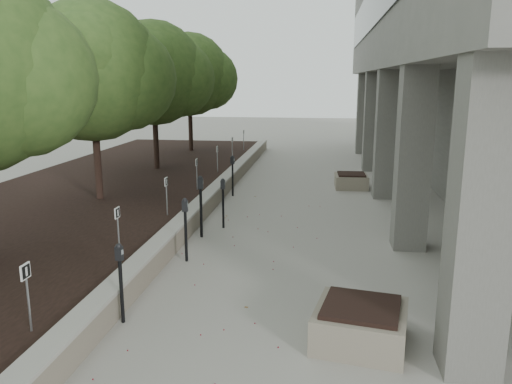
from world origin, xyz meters
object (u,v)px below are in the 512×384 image
Objects in this scene: crabapple_tree_3 at (93,101)px; parking_meter_5 at (233,176)px; parking_meter_4 at (223,203)px; crabapple_tree_4 at (154,95)px; parking_meter_3 at (201,207)px; planter_front at (360,324)px; crabapple_tree_5 at (190,92)px; parking_meter_2 at (186,230)px; planter_back at (351,181)px; parking_meter_1 at (121,283)px.

parking_meter_5 is (3.37, 2.50, -2.45)m from crabapple_tree_3.
parking_meter_5 is (-0.41, 3.58, 0.02)m from parking_meter_4.
crabapple_tree_3 and crabapple_tree_4 have the same top height.
parking_meter_3 is at bearing -75.82° from parking_meter_5.
planter_front is (6.87, -6.49, -2.83)m from crabapple_tree_3.
crabapple_tree_5 is (0.00, 10.00, 0.00)m from crabapple_tree_3.
parking_meter_2 is at bearing 139.06° from planter_front.
parking_meter_2 reaches higher than parking_meter_4.
planter_back is (7.23, 4.28, -2.86)m from crabapple_tree_3.
crabapple_tree_4 reaches higher than parking_meter_4.
crabapple_tree_3 is at bearing 125.39° from parking_meter_1.
crabapple_tree_5 reaches higher than parking_meter_2.
crabapple_tree_3 and crabapple_tree_5 have the same top height.
parking_meter_4 is (0.54, 5.26, -0.00)m from parking_meter_1.
parking_meter_5 is 1.06× the size of planter_front.
planter_front is (6.87, -16.49, -2.83)m from crabapple_tree_5.
parking_meter_5 is at bearing 111.24° from planter_front.
planter_back is at bearing 77.74° from parking_meter_1.
crabapple_tree_3 is 4.32× the size of planter_front.
parking_meter_3 is 1.17× the size of parking_meter_4.
parking_meter_1 is (3.25, -11.35, -2.47)m from crabapple_tree_4.
planter_front is at bearing -61.09° from parking_meter_4.
crabapple_tree_5 is at bearing 127.83° from parking_meter_5.
crabapple_tree_4 is 8.07m from parking_meter_3.
planter_back is at bearing -38.31° from crabapple_tree_5.
parking_meter_4 reaches higher than planter_front.
parking_meter_2 is at bearing -97.34° from parking_meter_4.
parking_meter_1 is 11.36m from planter_back.
crabapple_tree_4 is at bearing 106.06° from parking_meter_3.
crabapple_tree_5 reaches higher than planter_front.
parking_meter_1 is 4.44m from parking_meter_3.
crabapple_tree_3 is 4.02× the size of parking_meter_2.
crabapple_tree_4 is at bearing 174.35° from planter_back.
parking_meter_2 reaches higher than planter_front.
crabapple_tree_4 is 1.00× the size of crabapple_tree_5.
parking_meter_3 is 0.91m from parking_meter_4.
crabapple_tree_3 is at bearing 133.11° from parking_meter_2.
crabapple_tree_3 is at bearing 140.49° from parking_meter_3.
crabapple_tree_4 is at bearing 157.04° from parking_meter_5.
crabapple_tree_5 reaches higher than planter_back.
crabapple_tree_4 is at bearing 114.26° from parking_meter_1.
parking_meter_2 is 1.66m from parking_meter_3.
parking_meter_5 is 9.64m from planter_front.
parking_meter_4 is at bearing -69.83° from parking_meter_5.
parking_meter_4 is at bearing 82.13° from parking_meter_2.
crabapple_tree_4 reaches higher than planter_front.
planter_front is 1.14× the size of planter_back.
parking_meter_5 is (3.37, -7.50, -2.45)m from crabapple_tree_5.
parking_meter_5 is at bearing -155.14° from planter_back.
crabapple_tree_3 is 4.58m from parking_meter_3.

